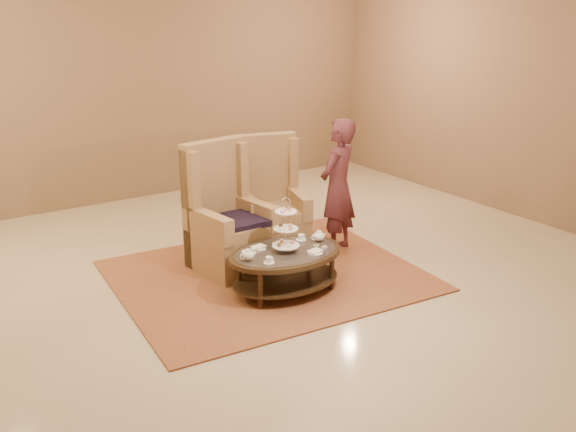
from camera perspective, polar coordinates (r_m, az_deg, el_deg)
ground at (r=6.74m, az=-0.00°, el=-6.52°), size 8.00×8.00×0.00m
ceiling at (r=6.74m, az=-0.00°, el=-6.52°), size 8.00×8.00×0.02m
wall_back at (r=9.75m, az=-13.29°, el=11.62°), size 8.00×0.04×3.50m
wall_right at (r=9.01m, az=22.15°, el=10.21°), size 0.04×8.00×3.50m
rug at (r=7.04m, az=-1.86°, el=-5.29°), size 3.33×2.85×0.02m
tea_table at (r=6.53m, az=-0.20°, el=-3.81°), size 1.24×0.87×1.02m
armchair_left at (r=7.15m, az=-5.50°, el=-0.93°), size 0.87×0.89×1.42m
armchair_right at (r=7.69m, az=-1.54°, el=0.39°), size 0.91×0.92×1.36m
person at (r=7.49m, az=4.44°, el=2.60°), size 0.69×0.59×1.60m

